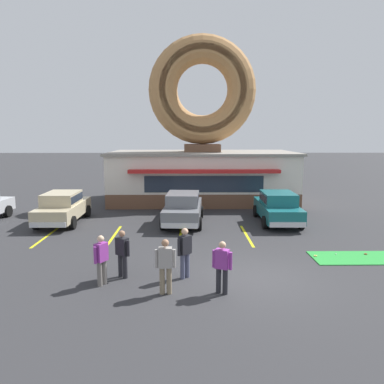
{
  "coord_description": "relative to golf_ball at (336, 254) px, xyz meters",
  "views": [
    {
      "loc": [
        -2.08,
        -11.36,
        4.55
      ],
      "look_at": [
        -1.86,
        5.0,
        2.0
      ],
      "focal_mm": 35.0,
      "sensor_mm": 36.0,
      "label": 1
    }
  ],
  "objects": [
    {
      "name": "ground_plane",
      "position": [
        -3.55,
        -2.18,
        -0.05
      ],
      "size": [
        160.0,
        160.0,
        0.0
      ],
      "primitive_type": "plane",
      "color": "#2D2D30"
    },
    {
      "name": "donut_shop_building",
      "position": [
        -4.61,
        11.77,
        3.69
      ],
      "size": [
        12.3,
        6.75,
        10.96
      ],
      "color": "brown",
      "rests_on": "ground"
    },
    {
      "name": "putting_mat",
      "position": [
        0.94,
        -0.34,
        -0.04
      ],
      "size": [
        3.89,
        1.53,
        0.03
      ],
      "primitive_type": "cube",
      "color": "green",
      "rests_on": "ground"
    },
    {
      "name": "mini_donut_near_right",
      "position": [
        -0.84,
        -0.18,
        -0.0
      ],
      "size": [
        0.13,
        0.13,
        0.04
      ],
      "primitive_type": "torus",
      "color": "#E5C666",
      "rests_on": "putting_mat"
    },
    {
      "name": "mini_donut_mid_left",
      "position": [
        1.14,
        0.01,
        -0.0
      ],
      "size": [
        0.13,
        0.13,
        0.04
      ],
      "primitive_type": "torus",
      "color": "brown",
      "rests_on": "putting_mat"
    },
    {
      "name": "golf_ball",
      "position": [
        0.0,
        0.0,
        0.0
      ],
      "size": [
        0.04,
        0.04,
        0.04
      ],
      "primitive_type": "sphere",
      "color": "white",
      "rests_on": "putting_mat"
    },
    {
      "name": "car_grey",
      "position": [
        -5.84,
        5.18,
        0.82
      ],
      "size": [
        2.2,
        4.66,
        1.6
      ],
      "color": "slate",
      "rests_on": "ground"
    },
    {
      "name": "car_teal",
      "position": [
        -0.97,
        5.3,
        0.82
      ],
      "size": [
        2.05,
        4.59,
        1.6
      ],
      "color": "#196066",
      "rests_on": "ground"
    },
    {
      "name": "car_champagne",
      "position": [
        -12.03,
        5.42,
        0.82
      ],
      "size": [
        1.99,
        4.56,
        1.6
      ],
      "color": "#BCAD89",
      "rests_on": "ground"
    },
    {
      "name": "pedestrian_blue_sweater_man",
      "position": [
        -8.22,
        -2.69,
        0.8
      ],
      "size": [
        0.4,
        0.53,
        1.55
      ],
      "color": "slate",
      "rests_on": "ground"
    },
    {
      "name": "pedestrian_hooded_kid",
      "position": [
        -6.25,
        -3.36,
        0.84
      ],
      "size": [
        0.6,
        0.25,
        1.62
      ],
      "color": "#7F7056",
      "rests_on": "ground"
    },
    {
      "name": "pedestrian_leather_jacket_man",
      "position": [
        -4.64,
        -3.36,
        0.8
      ],
      "size": [
        0.55,
        0.38,
        1.55
      ],
      "color": "#232328",
      "rests_on": "ground"
    },
    {
      "name": "pedestrian_clipboard_woman",
      "position": [
        -7.69,
        -2.09,
        0.79
      ],
      "size": [
        0.51,
        0.41,
        1.54
      ],
      "color": "#232328",
      "rests_on": "ground"
    },
    {
      "name": "pedestrian_beanie_man",
      "position": [
        -5.71,
        -2.17,
        0.85
      ],
      "size": [
        0.46,
        0.44,
        1.63
      ],
      "color": "#474C66",
      "rests_on": "ground"
    },
    {
      "name": "trash_bin",
      "position": [
        0.66,
        8.75,
        0.45
      ],
      "size": [
        0.57,
        0.57,
        0.97
      ],
      "color": "#232833",
      "rests_on": "ground"
    },
    {
      "name": "parking_stripe_far_left",
      "position": [
        -11.94,
        2.82,
        -0.05
      ],
      "size": [
        0.12,
        3.6,
        0.01
      ],
      "primitive_type": "cube",
      "color": "yellow",
      "rests_on": "ground"
    },
    {
      "name": "parking_stripe_left",
      "position": [
        -8.94,
        2.82,
        -0.05
      ],
      "size": [
        0.12,
        3.6,
        0.01
      ],
      "primitive_type": "cube",
      "color": "yellow",
      "rests_on": "ground"
    },
    {
      "name": "parking_stripe_mid_left",
      "position": [
        -5.94,
        2.82,
        -0.05
      ],
      "size": [
        0.12,
        3.6,
        0.01
      ],
      "primitive_type": "cube",
      "color": "yellow",
      "rests_on": "ground"
    },
    {
      "name": "parking_stripe_centre",
      "position": [
        -2.94,
        2.82,
        -0.05
      ],
      "size": [
        0.12,
        3.6,
        0.01
      ],
      "primitive_type": "cube",
      "color": "yellow",
      "rests_on": "ground"
    }
  ]
}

